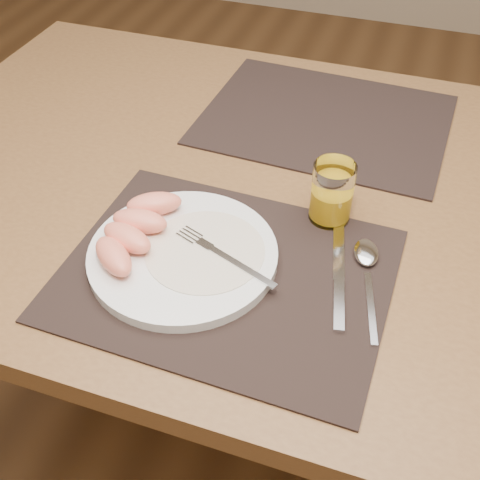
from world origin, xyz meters
name	(u,v)px	position (x,y,z in m)	size (l,w,h in m)	color
ground	(268,423)	(0.00, 0.00, 0.00)	(5.00, 5.00, 0.00)	brown
table	(280,224)	(0.00, 0.00, 0.67)	(1.40, 0.90, 0.75)	brown
placemat_near	(226,274)	(-0.02, -0.22, 0.75)	(0.45, 0.35, 0.00)	black
placemat_far	(325,119)	(0.02, 0.22, 0.75)	(0.45, 0.35, 0.00)	black
plate	(183,255)	(-0.09, -0.21, 0.76)	(0.27, 0.27, 0.02)	white
plate_dressing	(205,250)	(-0.06, -0.20, 0.77)	(0.17, 0.17, 0.00)	white
fork	(217,252)	(-0.04, -0.20, 0.77)	(0.17, 0.08, 0.00)	silver
knife	(339,280)	(0.13, -0.19, 0.76)	(0.06, 0.22, 0.01)	silver
spoon	(367,260)	(0.16, -0.14, 0.76)	(0.07, 0.19, 0.01)	silver
juice_glass	(332,195)	(0.09, -0.06, 0.80)	(0.06, 0.06, 0.10)	white
grapefruit_wedges	(134,229)	(-0.16, -0.21, 0.79)	(0.10, 0.20, 0.03)	#FD8867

